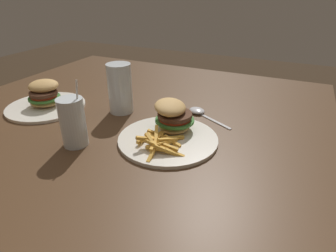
{
  "coord_description": "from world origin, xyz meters",
  "views": [
    {
      "loc": [
        -0.73,
        -0.5,
        1.12
      ],
      "look_at": [
        -0.09,
        -0.21,
        0.75
      ],
      "focal_mm": 30.0,
      "sensor_mm": 36.0,
      "label": 1
    }
  ],
  "objects_px": {
    "meal_plate_near": "(170,127)",
    "meal_plate_far": "(45,100)",
    "beer_glass": "(120,90)",
    "juice_glass": "(73,124)",
    "spoon": "(198,111)"
  },
  "relations": [
    {
      "from": "beer_glass",
      "to": "meal_plate_far",
      "type": "height_order",
      "value": "beer_glass"
    },
    {
      "from": "meal_plate_near",
      "to": "meal_plate_far",
      "type": "distance_m",
      "value": 0.5
    },
    {
      "from": "meal_plate_near",
      "to": "beer_glass",
      "type": "distance_m",
      "value": 0.25
    },
    {
      "from": "juice_glass",
      "to": "meal_plate_far",
      "type": "xyz_separation_m",
      "value": [
        0.16,
        0.28,
        -0.04
      ]
    },
    {
      "from": "meal_plate_near",
      "to": "meal_plate_far",
      "type": "xyz_separation_m",
      "value": [
        0.01,
        0.5,
        -0.0
      ]
    },
    {
      "from": "spoon",
      "to": "juice_glass",
      "type": "bearing_deg",
      "value": 83.59
    },
    {
      "from": "beer_glass",
      "to": "juice_glass",
      "type": "height_order",
      "value": "juice_glass"
    },
    {
      "from": "beer_glass",
      "to": "spoon",
      "type": "height_order",
      "value": "beer_glass"
    },
    {
      "from": "beer_glass",
      "to": "spoon",
      "type": "xyz_separation_m",
      "value": [
        0.1,
        -0.25,
        -0.07
      ]
    },
    {
      "from": "meal_plate_near",
      "to": "meal_plate_far",
      "type": "height_order",
      "value": "meal_plate_near"
    },
    {
      "from": "beer_glass",
      "to": "juice_glass",
      "type": "xyz_separation_m",
      "value": [
        -0.25,
        -0.01,
        -0.01
      ]
    },
    {
      "from": "meal_plate_far",
      "to": "juice_glass",
      "type": "bearing_deg",
      "value": -119.71
    },
    {
      "from": "meal_plate_near",
      "to": "spoon",
      "type": "distance_m",
      "value": 0.19
    },
    {
      "from": "beer_glass",
      "to": "meal_plate_far",
      "type": "distance_m",
      "value": 0.29
    },
    {
      "from": "juice_glass",
      "to": "meal_plate_far",
      "type": "bearing_deg",
      "value": 60.29
    }
  ]
}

